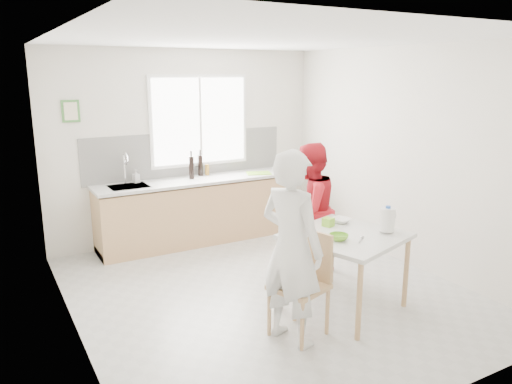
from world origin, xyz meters
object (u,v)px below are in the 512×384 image
at_px(chair_left, 304,279).
at_px(person_red, 309,210).
at_px(bowl_white, 341,220).
at_px(milk_jug, 388,219).
at_px(wine_bottle_a, 191,168).
at_px(bowl_green, 339,237).
at_px(wine_bottle_b, 200,165).
at_px(chair_far, 302,241).
at_px(person_white, 291,248).
at_px(dining_table, 345,242).

distance_m(chair_left, person_red, 1.43).
distance_m(bowl_white, milk_jug, 0.54).
bearing_deg(wine_bottle_a, bowl_white, -72.54).
distance_m(bowl_green, milk_jug, 0.58).
height_order(milk_jug, wine_bottle_b, wine_bottle_b).
height_order(chair_far, person_red, person_red).
relative_size(person_white, wine_bottle_a, 5.49).
bearing_deg(dining_table, chair_far, 84.55).
bearing_deg(wine_bottle_a, dining_table, -78.74).
xyz_separation_m(dining_table, wine_bottle_b, (-0.34, 2.86, 0.36)).
distance_m(chair_left, wine_bottle_a, 2.97).
height_order(person_red, wine_bottle_b, person_red).
relative_size(person_white, bowl_white, 8.69).
bearing_deg(wine_bottle_b, milk_jug, -76.38).
bearing_deg(chair_left, chair_far, 128.28).
bearing_deg(wine_bottle_b, person_white, -98.86).
relative_size(chair_far, wine_bottle_a, 2.51).
bearing_deg(person_red, milk_jug, 82.31).
relative_size(chair_far, person_red, 0.50).
bearing_deg(chair_far, milk_jug, -91.38).
bearing_deg(chair_left, bowl_green, 84.02).
xyz_separation_m(chair_left, bowl_green, (0.47, 0.10, 0.30)).
relative_size(wine_bottle_a, wine_bottle_b, 1.07).
relative_size(dining_table, wine_bottle_a, 4.07).
xyz_separation_m(person_red, bowl_white, (0.01, -0.58, 0.03)).
height_order(dining_table, person_white, person_white).
distance_m(wine_bottle_a, wine_bottle_b, 0.25).
relative_size(person_red, wine_bottle_b, 5.30).
bearing_deg(person_red, person_white, 31.08).
xyz_separation_m(person_white, wine_bottle_b, (0.49, 3.13, 0.19)).
bearing_deg(chair_far, person_white, -146.35).
height_order(dining_table, chair_left, chair_left).
relative_size(chair_far, milk_jug, 3.08).
height_order(dining_table, chair_far, chair_far).
bearing_deg(bowl_white, wine_bottle_b, 102.21).
xyz_separation_m(dining_table, person_red, (0.20, 0.91, 0.08)).
distance_m(person_red, wine_bottle_a, 1.96).
relative_size(person_white, person_red, 1.10).
relative_size(chair_far, bowl_white, 3.97).
height_order(chair_far, wine_bottle_b, wine_bottle_b).
bearing_deg(bowl_green, milk_jug, -5.92).
relative_size(bowl_white, wine_bottle_b, 0.67).
bearing_deg(wine_bottle_b, bowl_green, -86.84).
height_order(chair_left, wine_bottle_a, wine_bottle_a).
bearing_deg(chair_left, wine_bottle_b, 156.41).
xyz_separation_m(dining_table, person_white, (-0.83, -0.27, 0.16)).
xyz_separation_m(bowl_green, milk_jug, (0.57, -0.06, 0.11)).
xyz_separation_m(chair_left, wine_bottle_b, (0.31, 3.07, 0.54)).
bearing_deg(bowl_green, bowl_white, 48.86).
height_order(dining_table, wine_bottle_b, wine_bottle_b).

